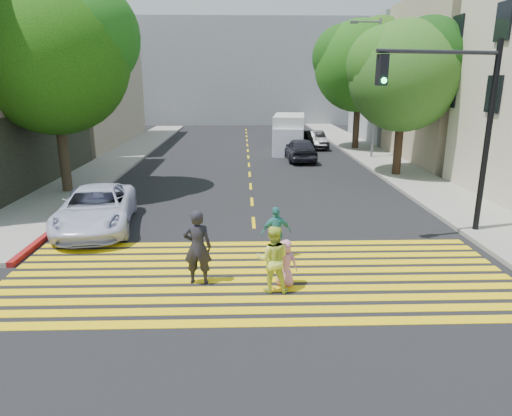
{
  "coord_description": "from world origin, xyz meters",
  "views": [
    {
      "loc": [
        -0.38,
        -9.98,
        5.03
      ],
      "look_at": [
        0.0,
        3.0,
        1.4
      ],
      "focal_mm": 32.0,
      "sensor_mm": 36.0,
      "label": 1
    }
  ],
  "objects_px": {
    "tree_right_far": "(361,61)",
    "tree_right_near": "(406,70)",
    "white_sedan": "(96,208)",
    "white_van": "(289,135)",
    "pedestrian_man": "(198,247)",
    "pedestrian_woman": "(273,259)",
    "dark_car_parked": "(315,140)",
    "traffic_signal": "(460,113)",
    "tree_left": "(54,50)",
    "pedestrian_extra": "(276,232)",
    "silver_car": "(288,133)",
    "dark_car_near": "(300,149)",
    "pedestrian_child": "(285,263)"
  },
  "relations": [
    {
      "from": "pedestrian_woman",
      "to": "dark_car_parked",
      "type": "relative_size",
      "value": 0.42
    },
    {
      "from": "dark_car_near",
      "to": "pedestrian_child",
      "type": "bearing_deg",
      "value": 80.18
    },
    {
      "from": "dark_car_parked",
      "to": "tree_right_far",
      "type": "bearing_deg",
      "value": -20.38
    },
    {
      "from": "tree_right_near",
      "to": "dark_car_parked",
      "type": "height_order",
      "value": "tree_right_near"
    },
    {
      "from": "silver_car",
      "to": "tree_right_near",
      "type": "bearing_deg",
      "value": 101.15
    },
    {
      "from": "tree_right_far",
      "to": "pedestrian_child",
      "type": "bearing_deg",
      "value": -107.75
    },
    {
      "from": "white_sedan",
      "to": "dark_car_parked",
      "type": "xyz_separation_m",
      "value": [
        10.7,
        19.58,
        -0.07
      ]
    },
    {
      "from": "tree_left",
      "to": "silver_car",
      "type": "relative_size",
      "value": 1.95
    },
    {
      "from": "pedestrian_man",
      "to": "dark_car_parked",
      "type": "relative_size",
      "value": 0.49
    },
    {
      "from": "tree_right_far",
      "to": "tree_right_near",
      "type": "bearing_deg",
      "value": -91.05
    },
    {
      "from": "white_sedan",
      "to": "white_van",
      "type": "distance_m",
      "value": 19.64
    },
    {
      "from": "tree_left",
      "to": "white_van",
      "type": "distance_m",
      "value": 17.57
    },
    {
      "from": "pedestrian_extra",
      "to": "dark_car_parked",
      "type": "height_order",
      "value": "pedestrian_extra"
    },
    {
      "from": "pedestrian_child",
      "to": "white_van",
      "type": "height_order",
      "value": "white_van"
    },
    {
      "from": "tree_right_near",
      "to": "white_van",
      "type": "height_order",
      "value": "tree_right_near"
    },
    {
      "from": "dark_car_near",
      "to": "tree_right_near",
      "type": "bearing_deg",
      "value": 130.19
    },
    {
      "from": "pedestrian_woman",
      "to": "silver_car",
      "type": "height_order",
      "value": "pedestrian_woman"
    },
    {
      "from": "pedestrian_extra",
      "to": "dark_car_parked",
      "type": "distance_m",
      "value": 22.98
    },
    {
      "from": "white_sedan",
      "to": "dark_car_near",
      "type": "height_order",
      "value": "dark_car_near"
    },
    {
      "from": "pedestrian_extra",
      "to": "tree_right_near",
      "type": "bearing_deg",
      "value": -134.81
    },
    {
      "from": "pedestrian_man",
      "to": "pedestrian_woman",
      "type": "distance_m",
      "value": 1.95
    },
    {
      "from": "tree_right_near",
      "to": "pedestrian_man",
      "type": "xyz_separation_m",
      "value": [
        -9.57,
        -13.28,
        -4.57
      ]
    },
    {
      "from": "pedestrian_child",
      "to": "white_van",
      "type": "distance_m",
      "value": 22.68
    },
    {
      "from": "pedestrian_woman",
      "to": "silver_car",
      "type": "bearing_deg",
      "value": -91.23
    },
    {
      "from": "dark_car_near",
      "to": "pedestrian_extra",
      "type": "bearing_deg",
      "value": 78.95
    },
    {
      "from": "pedestrian_child",
      "to": "white_sedan",
      "type": "height_order",
      "value": "white_sedan"
    },
    {
      "from": "tree_right_far",
      "to": "pedestrian_man",
      "type": "distance_m",
      "value": 25.85
    },
    {
      "from": "tree_right_far",
      "to": "traffic_signal",
      "type": "relative_size",
      "value": 1.51
    },
    {
      "from": "pedestrian_man",
      "to": "white_van",
      "type": "bearing_deg",
      "value": -97.76
    },
    {
      "from": "tree_right_far",
      "to": "pedestrian_woman",
      "type": "bearing_deg",
      "value": -108.28
    },
    {
      "from": "pedestrian_man",
      "to": "traffic_signal",
      "type": "relative_size",
      "value": 0.31
    },
    {
      "from": "pedestrian_extra",
      "to": "white_van",
      "type": "height_order",
      "value": "white_van"
    },
    {
      "from": "tree_right_near",
      "to": "white_van",
      "type": "distance_m",
      "value": 11.21
    },
    {
      "from": "silver_car",
      "to": "dark_car_parked",
      "type": "xyz_separation_m",
      "value": [
        1.64,
        -4.6,
        -0.04
      ]
    },
    {
      "from": "pedestrian_extra",
      "to": "dark_car_near",
      "type": "xyz_separation_m",
      "value": [
        2.78,
        16.8,
        -0.02
      ]
    },
    {
      "from": "pedestrian_woman",
      "to": "pedestrian_extra",
      "type": "distance_m",
      "value": 2.23
    },
    {
      "from": "tree_right_far",
      "to": "dark_car_near",
      "type": "relative_size",
      "value": 2.16
    },
    {
      "from": "tree_right_near",
      "to": "white_sedan",
      "type": "height_order",
      "value": "tree_right_near"
    },
    {
      "from": "traffic_signal",
      "to": "tree_left",
      "type": "bearing_deg",
      "value": 143.16
    },
    {
      "from": "tree_right_far",
      "to": "white_van",
      "type": "height_order",
      "value": "tree_right_far"
    },
    {
      "from": "traffic_signal",
      "to": "pedestrian_extra",
      "type": "bearing_deg",
      "value": -176.65
    },
    {
      "from": "tree_right_far",
      "to": "white_van",
      "type": "bearing_deg",
      "value": -169.13
    },
    {
      "from": "tree_left",
      "to": "dark_car_near",
      "type": "bearing_deg",
      "value": 36.2
    },
    {
      "from": "white_van",
      "to": "pedestrian_man",
      "type": "bearing_deg",
      "value": -94.14
    },
    {
      "from": "pedestrian_woman",
      "to": "silver_car",
      "type": "xyz_separation_m",
      "value": [
        3.19,
        29.33,
        -0.15
      ]
    },
    {
      "from": "tree_right_near",
      "to": "traffic_signal",
      "type": "relative_size",
      "value": 1.31
    },
    {
      "from": "pedestrian_extra",
      "to": "traffic_signal",
      "type": "distance_m",
      "value": 6.92
    },
    {
      "from": "tree_left",
      "to": "white_sedan",
      "type": "distance_m",
      "value": 8.18
    },
    {
      "from": "tree_left",
      "to": "tree_right_near",
      "type": "distance_m",
      "value": 16.77
    },
    {
      "from": "tree_right_near",
      "to": "pedestrian_extra",
      "type": "height_order",
      "value": "tree_right_near"
    }
  ]
}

